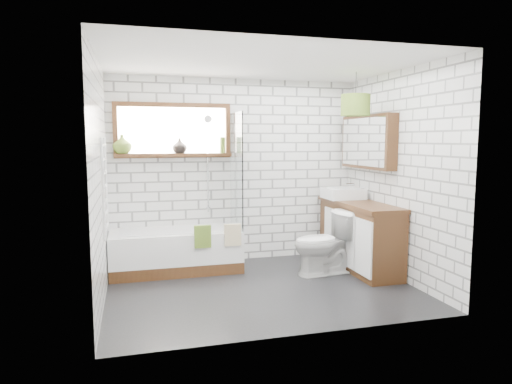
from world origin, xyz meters
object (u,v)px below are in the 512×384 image
object	(u,v)px
vanity	(359,235)
toilet	(324,243)
pendant	(355,105)
bathtub	(176,251)
basin	(343,193)

from	to	relation	value
vanity	toilet	size ratio (longest dim) A/B	1.94
vanity	pendant	xyz separation A→B (m)	(-0.17, -0.14, 1.66)
bathtub	pendant	bearing A→B (deg)	-16.19
pendant	toilet	bearing A→B (deg)	177.89
bathtub	pendant	world-z (taller)	pendant
basin	pendant	world-z (taller)	pendant
basin	pendant	size ratio (longest dim) A/B	1.40
vanity	pendant	bearing A→B (deg)	-141.29
bathtub	toilet	xyz separation A→B (m)	(1.78, -0.61, 0.13)
vanity	basin	xyz separation A→B (m)	(-0.06, 0.37, 0.51)
basin	toilet	bearing A→B (deg)	-134.48
basin	pendant	xyz separation A→B (m)	(-0.11, -0.51, 1.15)
basin	toilet	distance (m)	0.89
pendant	basin	bearing A→B (deg)	77.92
toilet	pendant	world-z (taller)	pendant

